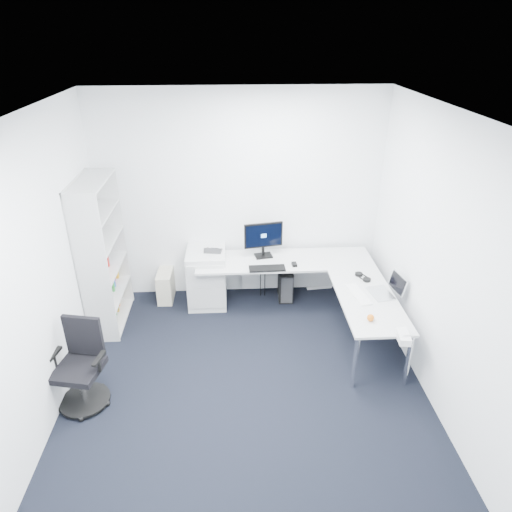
{
  "coord_description": "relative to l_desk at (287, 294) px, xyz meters",
  "views": [
    {
      "loc": [
        -0.1,
        -3.39,
        3.32
      ],
      "look_at": [
        0.15,
        1.05,
        1.05
      ],
      "focal_mm": 32.0,
      "sensor_mm": 36.0,
      "label": 1
    }
  ],
  "objects": [
    {
      "name": "ground",
      "position": [
        -0.55,
        -1.4,
        -0.33
      ],
      "size": [
        4.2,
        4.2,
        0.0
      ],
      "primitive_type": "plane",
      "color": "black"
    },
    {
      "name": "ceiling",
      "position": [
        -0.55,
        -1.4,
        2.37
      ],
      "size": [
        4.2,
        4.2,
        0.0
      ],
      "primitive_type": "plane",
      "color": "white"
    },
    {
      "name": "wall_back",
      "position": [
        -0.55,
        0.7,
        1.02
      ],
      "size": [
        3.6,
        0.02,
        2.7
      ],
      "primitive_type": "cube",
      "color": "white",
      "rests_on": "ground"
    },
    {
      "name": "wall_left",
      "position": [
        -2.35,
        -1.4,
        1.02
      ],
      "size": [
        0.02,
        4.2,
        2.7
      ],
      "primitive_type": "cube",
      "color": "white",
      "rests_on": "ground"
    },
    {
      "name": "wall_right",
      "position": [
        1.25,
        -1.4,
        1.02
      ],
      "size": [
        0.02,
        4.2,
        2.7
      ],
      "primitive_type": "cube",
      "color": "white",
      "rests_on": "ground"
    },
    {
      "name": "l_desk",
      "position": [
        0.0,
        0.0,
        0.0
      ],
      "size": [
        2.23,
        1.25,
        0.65
      ],
      "primitive_type": null,
      "color": "#BBBDBD",
      "rests_on": "ground"
    },
    {
      "name": "drawer_pedestal",
      "position": [
        -1.0,
        0.43,
        0.05
      ],
      "size": [
        0.49,
        0.61,
        0.75
      ],
      "primitive_type": "cube",
      "color": "#BBBDBD",
      "rests_on": "ground"
    },
    {
      "name": "bookshelf",
      "position": [
        -2.17,
        0.05,
        0.59
      ],
      "size": [
        0.35,
        0.91,
        1.82
      ],
      "primitive_type": null,
      "color": "#B3B5B6",
      "rests_on": "ground"
    },
    {
      "name": "task_chair",
      "position": [
        -2.13,
        -1.37,
        0.12
      ],
      "size": [
        0.59,
        0.59,
        0.89
      ],
      "primitive_type": null,
      "rotation": [
        0.0,
        0.0,
        -0.21
      ],
      "color": "black",
      "rests_on": "ground"
    },
    {
      "name": "black_pc_tower",
      "position": [
        0.04,
        0.49,
        -0.12
      ],
      "size": [
        0.2,
        0.43,
        0.41
      ],
      "primitive_type": "cube",
      "rotation": [
        0.0,
        0.0,
        -0.03
      ],
      "color": "black",
      "rests_on": "ground"
    },
    {
      "name": "beige_pc_tower",
      "position": [
        -1.56,
        0.52,
        -0.12
      ],
      "size": [
        0.2,
        0.43,
        0.4
      ],
      "primitive_type": "cube",
      "rotation": [
        0.0,
        0.0,
        -0.02
      ],
      "color": "beige",
      "rests_on": "ground"
    },
    {
      "name": "power_strip",
      "position": [
        0.55,
        0.67,
        -0.31
      ],
      "size": [
        0.36,
        0.1,
        0.04
      ],
      "primitive_type": "cube",
      "rotation": [
        0.0,
        0.0,
        0.1
      ],
      "color": "silver",
      "rests_on": "ground"
    },
    {
      "name": "monitor",
      "position": [
        -0.26,
        0.41,
        0.56
      ],
      "size": [
        0.51,
        0.24,
        0.47
      ],
      "primitive_type": null,
      "rotation": [
        0.0,
        0.0,
        0.18
      ],
      "color": "black",
      "rests_on": "l_desk"
    },
    {
      "name": "black_keyboard",
      "position": [
        -0.24,
        0.07,
        0.34
      ],
      "size": [
        0.44,
        0.17,
        0.02
      ],
      "primitive_type": "cube",
      "rotation": [
        0.0,
        0.0,
        0.03
      ],
      "color": "black",
      "rests_on": "l_desk"
    },
    {
      "name": "mouse",
      "position": [
        0.1,
        0.15,
        0.34
      ],
      "size": [
        0.06,
        0.1,
        0.03
      ],
      "primitive_type": "cube",
      "rotation": [
        0.0,
        0.0,
        0.07
      ],
      "color": "black",
      "rests_on": "l_desk"
    },
    {
      "name": "desk_phone",
      "position": [
        -0.9,
        0.42,
        0.4
      ],
      "size": [
        0.25,
        0.25,
        0.15
      ],
      "primitive_type": null,
      "rotation": [
        0.0,
        0.0,
        -0.15
      ],
      "color": "#2C2C2E",
      "rests_on": "l_desk"
    },
    {
      "name": "laptop",
      "position": [
        0.97,
        -0.58,
        0.44
      ],
      "size": [
        0.37,
        0.36,
        0.23
      ],
      "primitive_type": null,
      "rotation": [
        0.0,
        0.0,
        0.17
      ],
      "color": "silver",
      "rests_on": "l_desk"
    },
    {
      "name": "white_keyboard",
      "position": [
        0.72,
        -0.58,
        0.33
      ],
      "size": [
        0.2,
        0.46,
        0.01
      ],
      "primitive_type": "cube",
      "rotation": [
        0.0,
        0.0,
        0.17
      ],
      "color": "silver",
      "rests_on": "l_desk"
    },
    {
      "name": "headphones",
      "position": [
        0.87,
        -0.21,
        0.35
      ],
      "size": [
        0.21,
        0.25,
        0.06
      ],
      "primitive_type": null,
      "rotation": [
        0.0,
        0.0,
        0.43
      ],
      "color": "black",
      "rests_on": "l_desk"
    },
    {
      "name": "orange_fruit",
      "position": [
        0.71,
        -1.07,
        0.36
      ],
      "size": [
        0.07,
        0.07,
        0.07
      ],
      "primitive_type": "sphere",
      "color": "#D36612",
      "rests_on": "l_desk"
    },
    {
      "name": "tissue_box",
      "position": [
        0.93,
        -1.4,
        0.36
      ],
      "size": [
        0.13,
        0.21,
        0.07
      ],
      "primitive_type": "cube",
      "rotation": [
        0.0,
        0.0,
        -0.12
      ],
      "color": "silver",
      "rests_on": "l_desk"
    }
  ]
}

